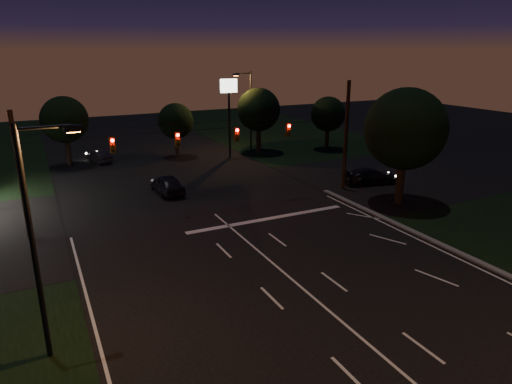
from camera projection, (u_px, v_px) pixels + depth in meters
ground at (327, 309)px, 20.75m from camera, size 140.00×140.00×0.00m
cross_street_right at (406, 175)px, 42.89m from camera, size 20.00×16.00×0.02m
stop_bar at (268, 219)px, 31.86m from camera, size 12.00×0.50×0.01m
utility_pole_right at (343, 189)px, 38.65m from camera, size 0.30×0.30×9.00m
utility_pole_left at (30, 239)px, 28.52m from camera, size 0.28×0.28×8.00m
signal_span at (208, 136)px, 31.91m from camera, size 24.00×0.40×1.56m
pole_sign_right at (229, 100)px, 47.94m from camera, size 1.80×0.30×8.40m
street_light_left at (39, 228)px, 16.15m from camera, size 2.20×0.35×9.00m
street_light_right_far at (249, 106)px, 51.32m from camera, size 2.20×0.35×9.00m
tree_right_near at (404, 130)px, 33.47m from camera, size 6.00×6.00×8.76m
tree_far_b at (65, 120)px, 45.21m from camera, size 4.60×4.60×6.98m
tree_far_c at (176, 121)px, 49.19m from camera, size 3.80×3.80×5.86m
tree_far_d at (258, 110)px, 51.03m from camera, size 4.80×4.80×7.30m
tree_far_e at (328, 114)px, 52.89m from camera, size 4.00×4.00×6.18m
car_oncoming_a at (167, 184)px, 37.29m from camera, size 2.10×4.68×1.56m
car_oncoming_b at (99, 157)px, 47.65m from camera, size 2.22×3.92×1.22m
car_cross at (371, 176)px, 39.94m from camera, size 5.19×2.97×1.42m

